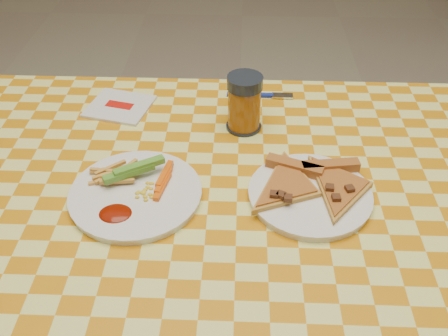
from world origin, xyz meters
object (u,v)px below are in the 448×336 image
(plate_left, at_px, (136,195))
(drink_glass, at_px, (244,103))
(table, at_px, (236,230))
(plate_right, at_px, (310,195))

(plate_left, distance_m, drink_glass, 0.30)
(plate_left, relative_size, drink_glass, 1.92)
(table, bearing_deg, drink_glass, 87.53)
(table, height_order, plate_right, plate_right)
(plate_right, xyz_separation_m, drink_glass, (-0.12, 0.22, 0.05))
(table, bearing_deg, plate_left, 178.54)
(plate_left, bearing_deg, drink_glass, 49.96)
(plate_left, xyz_separation_m, drink_glass, (0.19, 0.23, 0.05))
(drink_glass, bearing_deg, table, -92.47)
(plate_left, height_order, plate_right, same)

